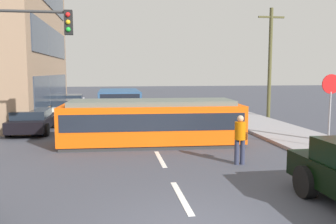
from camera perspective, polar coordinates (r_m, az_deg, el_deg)
name	(u,v)px	position (r m, az deg, el deg)	size (l,w,h in m)	color
ground_plane	(149,139)	(16.88, -3.04, -4.23)	(120.00, 120.00, 0.00)	#3F424D
sidewalk_curb_right	(334,151)	(15.40, 24.85, -5.60)	(3.20, 36.00, 0.14)	gray
lane_stripe_1	(181,197)	(9.21, 2.13, -13.34)	(0.16, 2.40, 0.01)	silver
lane_stripe_2	(160,159)	(12.99, -1.24, -7.44)	(0.16, 2.40, 0.01)	silver
lane_stripe_3	(141,124)	(21.47, -4.29, -1.93)	(0.16, 2.40, 0.01)	silver
lane_stripe_4	(135,113)	(27.40, -5.29, -0.12)	(0.16, 2.40, 0.01)	silver
streetcar_tram	(152,122)	(15.41, -2.54, -1.52)	(7.75, 2.87, 1.92)	#F0540A
city_bus	(119,103)	(23.23, -7.73, 1.38)	(2.55, 5.09, 1.93)	#2C517E
pedestrian_crossing	(240,137)	(12.32, 11.37, -3.87)	(0.49, 0.36, 1.67)	#2D3148
parked_sedan_mid	(33,120)	(19.73, -20.67, -1.26)	(1.98, 4.28, 1.19)	black
parked_sedan_far	(67,108)	(25.81, -15.77, 0.64)	(2.06, 4.07, 1.19)	silver
parked_sedan_furthest	(72,101)	(31.42, -14.93, 1.66)	(2.13, 4.50, 1.19)	#B4B5C8
stop_sign	(331,95)	(15.35, 24.37, 2.40)	(0.76, 0.07, 2.88)	gray
traffic_light_mast	(18,53)	(13.51, -22.67, 8.65)	(3.11, 0.33, 5.36)	#333333
utility_pole_mid	(270,61)	(25.31, 15.86, 7.80)	(1.80, 0.24, 7.31)	#4D4A29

